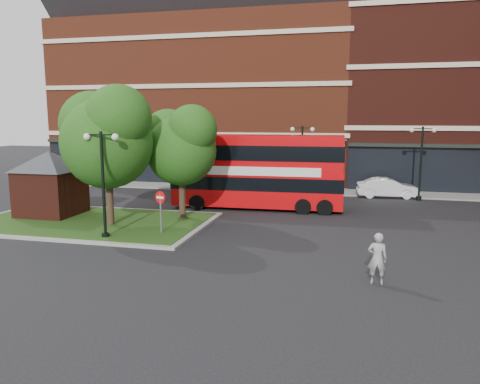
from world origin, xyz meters
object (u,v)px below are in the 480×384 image
(woman, at_px, (377,258))
(car_white, at_px, (388,188))
(bus, at_px, (257,167))
(car_silver, at_px, (254,185))

(woman, relative_size, car_white, 0.43)
(bus, bearing_deg, car_white, 34.52)
(woman, distance_m, car_silver, 19.19)
(bus, distance_m, car_silver, 5.93)
(woman, distance_m, car_white, 18.12)
(woman, relative_size, car_silver, 0.50)
(bus, height_order, car_white, bus)
(car_white, bearing_deg, woman, 170.77)
(car_white, bearing_deg, bus, 122.05)
(bus, xyz_separation_m, car_white, (8.14, 6.02, -1.92))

